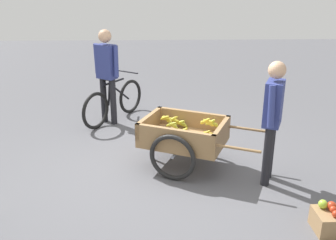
{
  "coord_description": "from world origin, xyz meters",
  "views": [
    {
      "loc": [
        0.01,
        4.51,
        2.48
      ],
      "look_at": [
        -0.15,
        -0.11,
        0.75
      ],
      "focal_mm": 40.36,
      "sensor_mm": 36.0,
      "label": 1
    }
  ],
  "objects_px": {
    "vendor_person": "(273,113)",
    "bicycle": "(114,102)",
    "plastic_bucket": "(199,128)",
    "apple_crate": "(336,219)",
    "fruit_cart": "(184,137)",
    "cyclist_person": "(107,68)"
  },
  "relations": [
    {
      "from": "vendor_person",
      "to": "cyclist_person",
      "type": "distance_m",
      "value": 3.19
    },
    {
      "from": "plastic_bucket",
      "to": "apple_crate",
      "type": "height_order",
      "value": "apple_crate"
    },
    {
      "from": "apple_crate",
      "to": "cyclist_person",
      "type": "bearing_deg",
      "value": -50.44
    },
    {
      "from": "fruit_cart",
      "to": "cyclist_person",
      "type": "relative_size",
      "value": 1.08
    },
    {
      "from": "fruit_cart",
      "to": "vendor_person",
      "type": "relative_size",
      "value": 1.15
    },
    {
      "from": "cyclist_person",
      "to": "apple_crate",
      "type": "xyz_separation_m",
      "value": [
        -2.71,
        3.28,
        -0.89
      ]
    },
    {
      "from": "bicycle",
      "to": "apple_crate",
      "type": "relative_size",
      "value": 3.21
    },
    {
      "from": "bicycle",
      "to": "cyclist_person",
      "type": "height_order",
      "value": "cyclist_person"
    },
    {
      "from": "vendor_person",
      "to": "cyclist_person",
      "type": "xyz_separation_m",
      "value": [
        2.28,
        -2.22,
        0.07
      ]
    },
    {
      "from": "plastic_bucket",
      "to": "apple_crate",
      "type": "relative_size",
      "value": 0.67
    },
    {
      "from": "bicycle",
      "to": "apple_crate",
      "type": "distance_m",
      "value": 4.31
    },
    {
      "from": "vendor_person",
      "to": "apple_crate",
      "type": "xyz_separation_m",
      "value": [
        -0.43,
        1.06,
        -0.81
      ]
    },
    {
      "from": "fruit_cart",
      "to": "apple_crate",
      "type": "xyz_separation_m",
      "value": [
        -1.47,
        1.53,
        -0.3
      ]
    },
    {
      "from": "bicycle",
      "to": "plastic_bucket",
      "type": "bearing_deg",
      "value": 153.87
    },
    {
      "from": "vendor_person",
      "to": "plastic_bucket",
      "type": "relative_size",
      "value": 5.35
    },
    {
      "from": "vendor_person",
      "to": "bicycle",
      "type": "distance_m",
      "value": 3.27
    },
    {
      "from": "bicycle",
      "to": "apple_crate",
      "type": "height_order",
      "value": "bicycle"
    },
    {
      "from": "cyclist_person",
      "to": "apple_crate",
      "type": "bearing_deg",
      "value": 129.56
    },
    {
      "from": "cyclist_person",
      "to": "plastic_bucket",
      "type": "relative_size",
      "value": 5.69
    },
    {
      "from": "vendor_person",
      "to": "plastic_bucket",
      "type": "height_order",
      "value": "vendor_person"
    },
    {
      "from": "vendor_person",
      "to": "apple_crate",
      "type": "height_order",
      "value": "vendor_person"
    },
    {
      "from": "vendor_person",
      "to": "bicycle",
      "type": "height_order",
      "value": "vendor_person"
    }
  ]
}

